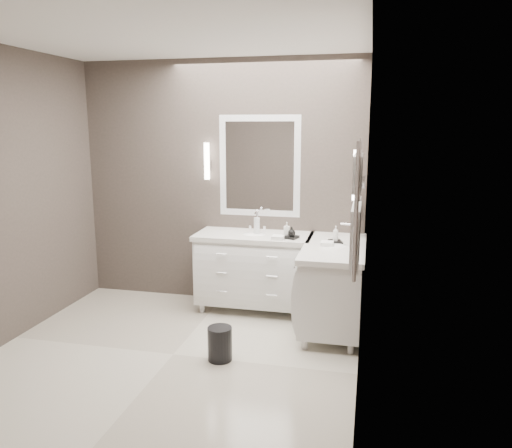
% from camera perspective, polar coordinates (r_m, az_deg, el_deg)
% --- Properties ---
extents(floor, '(3.20, 3.00, 0.01)m').
position_cam_1_polar(floor, '(4.62, -9.43, -14.53)').
color(floor, beige).
rests_on(floor, ground).
extents(ceiling, '(3.20, 3.00, 0.01)m').
position_cam_1_polar(ceiling, '(4.22, -10.70, 20.76)').
color(ceiling, white).
rests_on(ceiling, wall_back).
extents(wall_back, '(3.20, 0.01, 2.70)m').
position_cam_1_polar(wall_back, '(5.62, -4.07, 4.67)').
color(wall_back, '#433A36').
rests_on(wall_back, floor).
extents(wall_front, '(3.20, 0.01, 2.70)m').
position_cam_1_polar(wall_front, '(2.91, -21.54, -2.37)').
color(wall_front, '#433A36').
rests_on(wall_front, floor).
extents(wall_left, '(0.01, 3.00, 2.70)m').
position_cam_1_polar(wall_left, '(5.06, -27.06, 2.71)').
color(wall_left, '#433A36').
rests_on(wall_left, floor).
extents(wall_right, '(0.01, 3.00, 2.70)m').
position_cam_1_polar(wall_right, '(3.89, 12.35, 1.44)').
color(wall_right, '#433A36').
rests_on(wall_right, floor).
extents(vanity_back, '(1.24, 0.59, 0.97)m').
position_cam_1_polar(vanity_back, '(5.41, -0.23, -4.92)').
color(vanity_back, white).
rests_on(vanity_back, floor).
extents(vanity_right, '(0.59, 1.24, 0.97)m').
position_cam_1_polar(vanity_right, '(4.98, 8.83, -6.51)').
color(vanity_right, white).
rests_on(vanity_right, floor).
extents(mirror_back, '(0.90, 0.02, 1.10)m').
position_cam_1_polar(mirror_back, '(5.47, 0.39, 6.62)').
color(mirror_back, white).
rests_on(mirror_back, wall_back).
extents(mirror_right, '(0.02, 0.90, 1.10)m').
position_cam_1_polar(mirror_right, '(4.65, 12.38, 5.53)').
color(mirror_right, white).
rests_on(mirror_right, wall_right).
extents(sconce_back, '(0.06, 0.06, 0.40)m').
position_cam_1_polar(sconce_back, '(5.56, -5.64, 7.09)').
color(sconce_back, white).
rests_on(sconce_back, wall_back).
extents(sconce_right, '(0.06, 0.06, 0.40)m').
position_cam_1_polar(sconce_right, '(4.07, 11.41, 5.37)').
color(sconce_right, white).
rests_on(sconce_right, wall_right).
extents(towel_bar_corner, '(0.03, 0.22, 0.30)m').
position_cam_1_polar(towel_bar_corner, '(5.27, 11.69, 1.45)').
color(towel_bar_corner, white).
rests_on(towel_bar_corner, wall_right).
extents(towel_ladder, '(0.06, 0.58, 0.90)m').
position_cam_1_polar(towel_ladder, '(3.49, 11.39, 1.07)').
color(towel_ladder, white).
rests_on(towel_ladder, wall_right).
extents(waste_bin, '(0.26, 0.26, 0.30)m').
position_cam_1_polar(waste_bin, '(4.42, -4.15, -13.48)').
color(waste_bin, black).
rests_on(waste_bin, floor).
extents(amenity_tray_back, '(0.21, 0.18, 0.03)m').
position_cam_1_polar(amenity_tray_back, '(5.14, 3.81, -1.47)').
color(amenity_tray_back, black).
rests_on(amenity_tray_back, vanity_back).
extents(amenity_tray_right, '(0.16, 0.19, 0.02)m').
position_cam_1_polar(amenity_tray_right, '(4.97, 9.06, -2.04)').
color(amenity_tray_right, black).
rests_on(amenity_tray_right, vanity_right).
extents(water_bottle, '(0.06, 0.06, 0.18)m').
position_cam_1_polar(water_bottle, '(5.28, 0.09, -0.24)').
color(water_bottle, silver).
rests_on(water_bottle, vanity_back).
extents(soap_bottle_a, '(0.07, 0.07, 0.13)m').
position_cam_1_polar(soap_bottle_a, '(5.15, 3.53, -0.54)').
color(soap_bottle_a, white).
rests_on(soap_bottle_a, amenity_tray_back).
extents(soap_bottle_b, '(0.09, 0.09, 0.10)m').
position_cam_1_polar(soap_bottle_b, '(5.09, 4.10, -0.87)').
color(soap_bottle_b, black).
rests_on(soap_bottle_b, amenity_tray_back).
extents(soap_bottle_c, '(0.07, 0.07, 0.15)m').
position_cam_1_polar(soap_bottle_c, '(4.95, 9.09, -1.07)').
color(soap_bottle_c, white).
rests_on(soap_bottle_c, amenity_tray_right).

